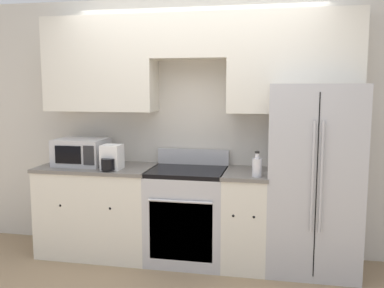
% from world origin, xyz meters
% --- Properties ---
extents(ground_plane, '(12.00, 12.00, 0.00)m').
position_xyz_m(ground_plane, '(0.00, 0.00, 0.00)').
color(ground_plane, '#937A5B').
extents(wall_back, '(8.00, 0.39, 2.60)m').
position_xyz_m(wall_back, '(0.00, 0.58, 1.56)').
color(wall_back, beige).
rests_on(wall_back, ground_plane).
extents(lower_cabinets_left, '(1.16, 0.64, 0.91)m').
position_xyz_m(lower_cabinets_left, '(-0.98, 0.31, 0.46)').
color(lower_cabinets_left, silver).
rests_on(lower_cabinets_left, ground_plane).
extents(lower_cabinets_right, '(0.43, 0.64, 0.91)m').
position_xyz_m(lower_cabinets_right, '(0.53, 0.31, 0.46)').
color(lower_cabinets_right, silver).
rests_on(lower_cabinets_right, ground_plane).
extents(oven_range, '(0.74, 0.65, 1.07)m').
position_xyz_m(oven_range, '(-0.04, 0.31, 0.46)').
color(oven_range, '#B7B7BC').
rests_on(oven_range, ground_plane).
extents(refrigerator, '(0.82, 0.79, 1.73)m').
position_xyz_m(refrigerator, '(1.14, 0.38, 0.87)').
color(refrigerator, '#B7B7BC').
rests_on(refrigerator, ground_plane).
extents(microwave, '(0.49, 0.42, 0.27)m').
position_xyz_m(microwave, '(-1.16, 0.34, 1.05)').
color(microwave, '#B7B7BC').
rests_on(microwave, lower_cabinets_left).
extents(bottle, '(0.09, 0.09, 0.23)m').
position_xyz_m(bottle, '(0.63, 0.11, 1.00)').
color(bottle, silver).
rests_on(bottle, lower_cabinets_right).
extents(paper_towel_holder, '(0.18, 0.27, 0.24)m').
position_xyz_m(paper_towel_holder, '(-0.77, 0.16, 1.02)').
color(paper_towel_holder, white).
rests_on(paper_towel_holder, lower_cabinets_left).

